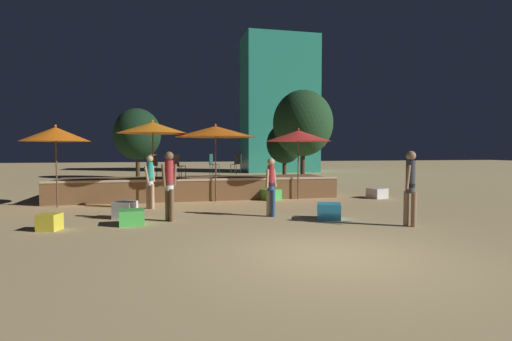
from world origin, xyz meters
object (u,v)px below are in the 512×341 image
Objects in this scene: bistro_chair_1 at (237,162)px; background_tree_0 at (303,123)px; cube_seat_2 at (50,222)px; patio_umbrella_2 at (298,136)px; bistro_chair_0 at (152,163)px; frisbee_disc at (297,217)px; bistro_chair_3 at (178,164)px; patio_umbrella_3 at (153,128)px; person_2 at (169,182)px; cube_seat_0 at (377,193)px; person_3 at (150,180)px; background_tree_1 at (285,144)px; cube_seat_3 at (329,211)px; patio_umbrella_0 at (215,132)px; cube_seat_5 at (132,217)px; bistro_chair_2 at (213,162)px; cube_seat_4 at (271,195)px; person_0 at (410,184)px; background_tree_2 at (137,134)px; patio_umbrella_1 at (56,134)px; cube_seat_1 at (125,210)px; person_1 at (271,185)px.

background_tree_0 is (4.99, 5.39, 2.14)m from bistro_chair_1.
patio_umbrella_2 is at bearing 29.74° from cube_seat_2.
patio_umbrella_2 is 3.07× the size of bistro_chair_0.
bistro_chair_3 is at bearing 122.43° from frisbee_disc.
patio_umbrella_3 is 1.59× the size of person_2.
cube_seat_0 is 8.84m from person_3.
background_tree_1 is at bearing 1.43° from bistro_chair_3.
person_2 is (-8.17, -3.47, 0.86)m from cube_seat_0.
cube_seat_3 reaches higher than cube_seat_0.
patio_umbrella_2 is at bearing -0.71° from patio_umbrella_0.
cube_seat_3 is 1.23× the size of cube_seat_5.
cube_seat_5 is at bearing -173.44° from bistro_chair_2.
bistro_chair_0 reaches higher than frisbee_disc.
cube_seat_3 is at bearing -84.16° from cube_seat_4.
bistro_chair_2 is (-3.96, 8.47, 0.33)m from person_0.
person_0 is (8.69, -1.47, 0.87)m from cube_seat_2.
person_2 is 0.40× the size of background_tree_2.
person_0 is 2.11× the size of bistro_chair_1.
person_2 is at bearing -157.01° from cube_seat_0.
patio_umbrella_1 is at bearing 152.41° from cube_seat_3.
patio_umbrella_1 is 3.07× the size of bistro_chair_3.
cube_seat_1 is at bearing -156.24° from person_2.
bistro_chair_0 is at bearing -116.63° from bistro_chair_1.
bistro_chair_3 is at bearing 75.09° from cube_seat_5.
person_2 is at bearing -69.81° from bistro_chair_1.
frisbee_disc is at bearing -136.24° from bistro_chair_2.
bistro_chair_1 is 0.16× the size of background_tree_0.
frisbee_disc is (1.81, -4.05, -2.59)m from patio_umbrella_0.
patio_umbrella_2 is 8.61m from background_tree_0.
background_tree_0 is at bearing 120.68° from person_1.
frisbee_disc is (6.36, 0.43, -0.18)m from cube_seat_2.
bistro_chair_1 reaches higher than cube_seat_5.
patio_umbrella_0 is 7.41m from person_0.
bistro_chair_2 is 6.91m from frisbee_disc.
bistro_chair_0 reaches higher than cube_seat_4.
cube_seat_1 is 4.18m from person_1.
cube_seat_3 is (5.54, -1.38, -0.02)m from cube_seat_1.
bistro_chair_2 is 11.58m from background_tree_2.
background_tree_0 reaches higher than cube_seat_3.
patio_umbrella_0 is at bearing 65.33° from person_3.
patio_umbrella_2 is at bearing -100.33° from bistro_chair_2.
background_tree_0 is (7.59, 7.04, 2.14)m from bistro_chair_3.
background_tree_2 is at bearing 92.35° from cube_seat_1.
background_tree_1 is (6.19, 9.58, 0.97)m from bistro_chair_2.
cube_seat_5 is at bearing -76.26° from cube_seat_1.
background_tree_1 reaches higher than person_0.
cube_seat_2 is at bearing -137.41° from person_0.
background_tree_2 is (-6.22, 17.83, 2.79)m from cube_seat_3.
cube_seat_1 is at bearing -81.36° from bistro_chair_1.
cube_seat_2 is at bearing -89.36° from person_3.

